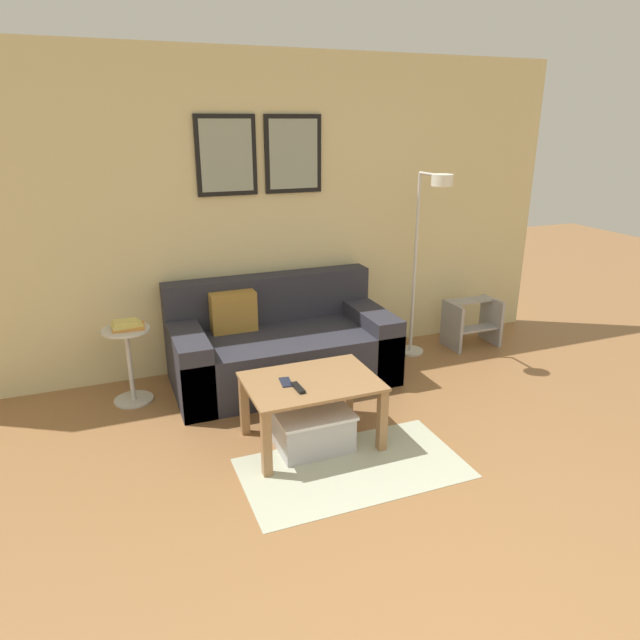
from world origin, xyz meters
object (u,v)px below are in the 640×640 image
object	(u,v)px
remote_control	(298,388)
coffee_table	(311,392)
storage_bin	(311,426)
floor_lamp	(427,244)
side_table	(129,358)
book_stack	(127,325)
step_stool	(472,321)
cell_phone	(286,382)
couch	(280,347)

from	to	relation	value
remote_control	coffee_table	bearing A→B (deg)	34.42
storage_bin	remote_control	xyz separation A→B (m)	(-0.10, -0.06, 0.33)
floor_lamp	side_table	distance (m)	2.55
side_table	remote_control	distance (m)	1.48
storage_bin	book_stack	xyz separation A→B (m)	(-1.02, 1.08, 0.48)
book_stack	step_stool	world-z (taller)	book_stack
floor_lamp	book_stack	size ratio (longest dim) A/B	6.73
side_table	cell_phone	xyz separation A→B (m)	(0.89, -1.02, 0.10)
storage_bin	step_stool	world-z (taller)	step_stool
coffee_table	floor_lamp	distance (m)	1.82
remote_control	book_stack	bearing A→B (deg)	125.94
couch	step_stool	bearing A→B (deg)	1.75
couch	coffee_table	bearing A→B (deg)	-96.26
storage_bin	side_table	xyz separation A→B (m)	(-1.04, 1.08, 0.22)
remote_control	cell_phone	distance (m)	0.12
floor_lamp	book_stack	world-z (taller)	floor_lamp
book_stack	remote_control	distance (m)	1.47
coffee_table	storage_bin	bearing A→B (deg)	-117.52
cell_phone	step_stool	size ratio (longest dim) A/B	0.30
book_stack	side_table	bearing A→B (deg)	-169.34
coffee_table	side_table	bearing A→B (deg)	135.33
book_stack	cell_phone	xyz separation A→B (m)	(0.88, -1.02, -0.16)
floor_lamp	step_stool	world-z (taller)	floor_lamp
cell_phone	floor_lamp	bearing A→B (deg)	37.18
coffee_table	storage_bin	world-z (taller)	coffee_table
floor_lamp	step_stool	distance (m)	1.02
storage_bin	step_stool	distance (m)	2.31
remote_control	storage_bin	bearing A→B (deg)	26.83
storage_bin	book_stack	distance (m)	1.56
floor_lamp	side_table	bearing A→B (deg)	177.70
storage_bin	cell_phone	size ratio (longest dim) A/B	3.48
coffee_table	book_stack	distance (m)	1.50
book_stack	floor_lamp	bearing A→B (deg)	-2.38
remote_control	side_table	bearing A→B (deg)	126.45
couch	cell_phone	size ratio (longest dim) A/B	12.46
floor_lamp	book_stack	distance (m)	2.48
storage_bin	book_stack	size ratio (longest dim) A/B	2.02
floor_lamp	remote_control	size ratio (longest dim) A/B	10.83
storage_bin	remote_control	bearing A→B (deg)	-150.22
side_table	book_stack	xyz separation A→B (m)	(0.01, 0.00, 0.26)
side_table	cell_phone	size ratio (longest dim) A/B	4.17
storage_bin	floor_lamp	bearing A→B (deg)	34.68
couch	side_table	world-z (taller)	couch
coffee_table	step_stool	xyz separation A→B (m)	(2.01, 1.06, -0.12)
side_table	remote_control	bearing A→B (deg)	-50.60
floor_lamp	book_stack	xyz separation A→B (m)	(-2.44, 0.10, -0.43)
cell_phone	storage_bin	bearing A→B (deg)	-14.38
couch	book_stack	world-z (taller)	couch
coffee_table	remote_control	world-z (taller)	remote_control
couch	step_stool	size ratio (longest dim) A/B	3.68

